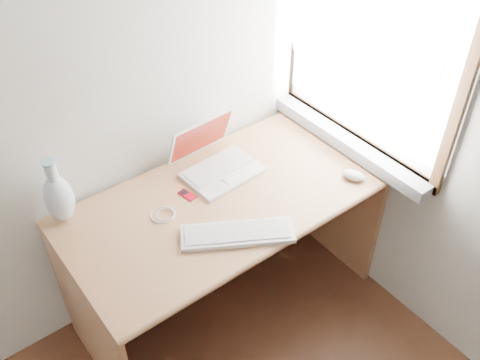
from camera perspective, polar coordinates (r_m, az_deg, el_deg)
window at (r=2.36m, az=13.17°, el=13.86°), size 0.11×0.99×1.10m
desk at (r=2.51m, az=-2.65°, el=-4.40°), size 1.41×0.71×0.75m
laptop at (r=2.42m, az=-2.51°, el=2.16°), size 0.35×0.30×0.23m
external_keyboard at (r=2.13m, az=-0.26°, el=-5.74°), size 0.46×0.35×0.02m
mouse at (r=2.44m, az=12.01°, el=0.51°), size 0.10×0.12×0.04m
ipod at (r=2.32m, az=-5.66°, el=-1.58°), size 0.05×0.09×0.01m
cable_coil at (r=2.24m, az=-8.22°, el=-3.69°), size 0.13×0.13×0.01m
remote at (r=2.15m, az=-4.51°, el=-5.75°), size 0.05×0.09×0.01m
vase at (r=2.24m, az=-18.79°, el=-1.71°), size 0.12×0.12×0.30m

